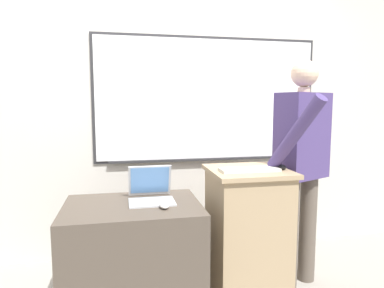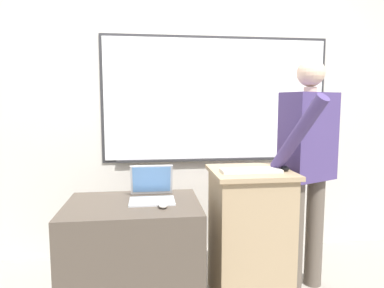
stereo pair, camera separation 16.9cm
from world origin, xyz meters
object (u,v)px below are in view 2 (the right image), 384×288
object	(u,v)px
side_desk	(134,258)
lectern_podium	(249,236)
computer_mouse_by_keyboard	(284,168)
computer_mouse_by_laptop	(163,205)
laptop	(152,188)
wireless_keyboard	(251,170)
person_presenter	(308,160)

from	to	relation	value
side_desk	lectern_podium	bearing A→B (deg)	3.39
computer_mouse_by_keyboard	computer_mouse_by_laptop	bearing A→B (deg)	-171.81
laptop	computer_mouse_by_laptop	bearing A→B (deg)	-72.57
lectern_podium	computer_mouse_by_keyboard	world-z (taller)	computer_mouse_by_keyboard
computer_mouse_by_keyboard	side_desk	bearing A→B (deg)	179.94
computer_mouse_by_laptop	computer_mouse_by_keyboard	distance (m)	0.86
wireless_keyboard	computer_mouse_by_laptop	size ratio (longest dim) A/B	3.99
person_presenter	computer_mouse_by_keyboard	bearing A→B (deg)	-172.25
laptop	person_presenter	bearing A→B (deg)	2.54
laptop	computer_mouse_by_keyboard	xyz separation A→B (m)	(0.89, -0.09, 0.14)
lectern_podium	laptop	world-z (taller)	laptop
lectern_podium	side_desk	xyz separation A→B (m)	(-0.80, -0.05, -0.10)
laptop	wireless_keyboard	size ratio (longest dim) A/B	0.74
lectern_podium	wireless_keyboard	world-z (taller)	wireless_keyboard
side_desk	computer_mouse_by_keyboard	size ratio (longest dim) A/B	8.68
laptop	wireless_keyboard	distance (m)	0.68
side_desk	computer_mouse_by_laptop	world-z (taller)	computer_mouse_by_laptop
computer_mouse_by_laptop	computer_mouse_by_keyboard	size ratio (longest dim) A/B	1.00
wireless_keyboard	computer_mouse_by_keyboard	size ratio (longest dim) A/B	3.99
computer_mouse_by_laptop	laptop	bearing A→B (deg)	107.43
side_desk	person_presenter	bearing A→B (deg)	6.42
side_desk	person_presenter	distance (m)	1.40
person_presenter	laptop	bearing A→B (deg)	159.14
side_desk	laptop	world-z (taller)	laptop
lectern_podium	computer_mouse_by_keyboard	xyz separation A→B (m)	(0.22, -0.05, 0.48)
wireless_keyboard	computer_mouse_by_keyboard	distance (m)	0.24
lectern_podium	side_desk	world-z (taller)	lectern_podium
wireless_keyboard	person_presenter	bearing A→B (deg)	18.70
wireless_keyboard	computer_mouse_by_laptop	bearing A→B (deg)	-170.29
lectern_podium	wireless_keyboard	bearing A→B (deg)	-105.63
person_presenter	computer_mouse_by_keyboard	distance (m)	0.28
computer_mouse_by_laptop	person_presenter	bearing A→B (deg)	13.81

